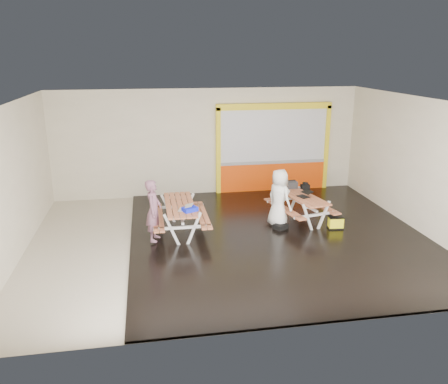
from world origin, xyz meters
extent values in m
cube|color=beige|center=(0.00, 0.00, -0.01)|extent=(10.00, 8.00, 0.01)
cube|color=white|center=(0.00, 0.00, 3.50)|extent=(10.00, 8.00, 0.01)
cube|color=beige|center=(0.00, 4.00, 1.75)|extent=(10.00, 0.01, 3.50)
cube|color=beige|center=(0.00, -4.00, 1.75)|extent=(10.00, 0.01, 3.50)
cube|color=beige|center=(-5.00, 0.00, 1.75)|extent=(0.01, 8.00, 3.50)
cube|color=beige|center=(5.00, 0.00, 1.75)|extent=(0.01, 8.00, 3.50)
cube|color=black|center=(1.25, 0.00, 0.03)|extent=(7.50, 7.98, 0.05)
cube|color=#EE4608|center=(2.20, 3.93, 0.50)|extent=(3.60, 0.12, 1.00)
cube|color=gray|center=(2.20, 3.93, 1.03)|extent=(3.60, 0.14, 0.10)
cube|color=silver|center=(2.20, 3.94, 1.94)|extent=(3.60, 0.08, 1.72)
cube|color=yellow|center=(0.33, 3.92, 1.45)|extent=(0.14, 0.16, 2.90)
cube|color=yellow|center=(4.07, 3.92, 1.45)|extent=(0.14, 0.16, 2.90)
cube|color=yellow|center=(2.20, 3.92, 2.90)|extent=(3.88, 0.16, 0.20)
cube|color=#C0714C|center=(-1.51, 0.60, 0.81)|extent=(0.13, 2.09, 0.04)
cube|color=#C0714C|center=(-1.36, 0.60, 0.81)|extent=(0.13, 2.09, 0.04)
cube|color=#C0714C|center=(-1.21, 0.60, 0.81)|extent=(0.13, 2.09, 0.04)
cube|color=#C0714C|center=(-1.06, 0.60, 0.81)|extent=(0.13, 2.09, 0.04)
cube|color=#C0714C|center=(-0.92, 0.60, 0.81)|extent=(0.13, 2.09, 0.04)
cube|color=white|center=(-1.48, -0.20, 0.44)|extent=(0.39, 0.06, 0.84)
cube|color=white|center=(-0.94, -0.19, 0.44)|extent=(0.39, 0.06, 0.84)
cube|color=white|center=(-1.21, -0.20, 0.49)|extent=(1.43, 0.06, 0.06)
cube|color=white|center=(-1.21, -0.20, 0.76)|extent=(0.71, 0.06, 0.06)
cube|color=white|center=(-1.49, 1.39, 0.44)|extent=(0.39, 0.06, 0.84)
cube|color=white|center=(-0.94, 1.40, 0.44)|extent=(0.39, 0.06, 0.84)
cube|color=white|center=(-1.21, 1.39, 0.49)|extent=(1.43, 0.06, 0.06)
cube|color=white|center=(-1.21, 1.39, 0.76)|extent=(0.71, 0.06, 0.06)
cube|color=white|center=(-1.21, 0.60, 0.60)|extent=(0.07, 1.72, 0.06)
cube|color=#C0714C|center=(-1.86, 0.60, 0.50)|extent=(0.13, 2.09, 0.04)
cube|color=#C0714C|center=(-1.72, 0.60, 0.50)|extent=(0.13, 2.09, 0.04)
cube|color=#C0714C|center=(-0.71, 0.60, 0.50)|extent=(0.13, 2.09, 0.04)
cube|color=#C0714C|center=(-0.57, 0.60, 0.50)|extent=(0.13, 2.09, 0.04)
cube|color=#C0714C|center=(1.91, 0.85, 0.76)|extent=(0.55, 1.92, 0.04)
cube|color=#C0714C|center=(2.05, 0.88, 0.76)|extent=(0.55, 1.92, 0.04)
cube|color=#C0714C|center=(2.18, 0.91, 0.76)|extent=(0.55, 1.92, 0.04)
cube|color=#C0714C|center=(2.32, 0.94, 0.76)|extent=(0.55, 1.92, 0.04)
cube|color=#C0714C|center=(2.45, 0.97, 0.76)|extent=(0.55, 1.92, 0.04)
cube|color=white|center=(2.10, 0.13, 0.41)|extent=(0.36, 0.14, 0.78)
cube|color=white|center=(2.59, 0.25, 0.41)|extent=(0.36, 0.14, 0.78)
cube|color=white|center=(2.35, 0.19, 0.46)|extent=(1.31, 0.35, 0.06)
cube|color=white|center=(2.35, 0.19, 0.71)|extent=(0.65, 0.20, 0.06)
cube|color=white|center=(1.77, 1.57, 0.41)|extent=(0.36, 0.14, 0.78)
cube|color=white|center=(2.26, 1.69, 0.41)|extent=(0.36, 0.14, 0.78)
cube|color=white|center=(2.02, 1.63, 0.46)|extent=(1.31, 0.35, 0.06)
cube|color=white|center=(2.02, 1.63, 0.71)|extent=(0.65, 0.20, 0.06)
cube|color=white|center=(2.18, 0.91, 0.57)|extent=(0.41, 1.57, 0.06)
cube|color=#C0714C|center=(1.60, 0.77, 0.47)|extent=(0.55, 1.92, 0.04)
cube|color=#C0714C|center=(1.73, 0.80, 0.47)|extent=(0.55, 1.92, 0.04)
cube|color=#C0714C|center=(2.64, 1.01, 0.47)|extent=(0.55, 1.92, 0.04)
cube|color=#C0714C|center=(2.77, 1.04, 0.47)|extent=(0.55, 1.92, 0.04)
imported|color=#7E5065|center=(-1.89, 0.09, 0.87)|extent=(0.50, 0.64, 1.55)
imported|color=white|center=(1.47, 0.67, 0.82)|extent=(0.81, 0.93, 1.60)
cube|color=silver|center=(-1.16, 0.12, 0.84)|extent=(0.30, 0.36, 0.02)
cube|color=silver|center=(-1.03, 0.08, 0.95)|extent=(0.28, 0.36, 0.06)
cube|color=silver|center=(-1.04, 0.08, 0.95)|extent=(0.24, 0.31, 0.05)
cube|color=black|center=(2.19, 0.79, 0.79)|extent=(0.33, 0.38, 0.02)
cube|color=black|center=(2.32, 0.84, 0.90)|extent=(0.32, 0.38, 0.06)
cube|color=silver|center=(2.32, 0.84, 0.90)|extent=(0.27, 0.33, 0.05)
cube|color=#101FDD|center=(-1.01, -0.01, 0.89)|extent=(0.42, 0.37, 0.10)
cube|color=black|center=(2.08, 1.66, 0.88)|extent=(0.43, 0.22, 0.19)
cylinder|color=black|center=(2.08, 1.66, 1.02)|extent=(0.32, 0.03, 0.03)
cube|color=black|center=(2.55, 1.64, 0.69)|extent=(0.25, 0.16, 0.36)
cylinder|color=black|center=(2.55, 1.64, 0.89)|extent=(0.16, 0.16, 0.09)
cube|color=black|center=(1.45, 0.38, 0.12)|extent=(0.44, 0.41, 0.13)
cube|color=black|center=(2.91, 0.15, 0.07)|extent=(0.42, 0.29, 0.04)
cube|color=yellow|center=(2.91, 0.15, 0.22)|extent=(0.39, 0.27, 0.29)
cube|color=black|center=(2.91, 0.15, 0.37)|extent=(0.42, 0.29, 0.03)
camera|label=1|loc=(-1.97, -10.51, 4.57)|focal=36.30mm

